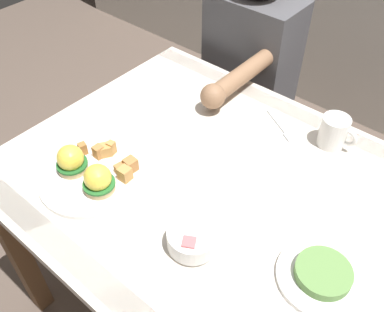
% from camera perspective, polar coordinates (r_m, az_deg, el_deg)
% --- Properties ---
extents(dining_table, '(1.20, 0.90, 0.74)m').
position_cam_1_polar(dining_table, '(1.21, 4.27, -7.48)').
color(dining_table, silver).
rests_on(dining_table, ground_plane).
extents(eggs_benedict_plate, '(0.27, 0.27, 0.09)m').
position_cam_1_polar(eggs_benedict_plate, '(1.15, -13.70, -2.25)').
color(eggs_benedict_plate, white).
rests_on(eggs_benedict_plate, dining_table).
extents(fruit_bowl, '(0.12, 0.12, 0.06)m').
position_cam_1_polar(fruit_bowl, '(0.99, 0.13, -11.12)').
color(fruit_bowl, white).
rests_on(fruit_bowl, dining_table).
extents(coffee_mug, '(0.11, 0.08, 0.09)m').
position_cam_1_polar(coffee_mug, '(1.28, 18.69, 3.20)').
color(coffee_mug, white).
rests_on(coffee_mug, dining_table).
extents(fork, '(0.14, 0.09, 0.00)m').
position_cam_1_polar(fork, '(1.33, 12.00, 3.85)').
color(fork, silver).
rests_on(fork, dining_table).
extents(side_plate, '(0.20, 0.20, 0.04)m').
position_cam_1_polar(side_plate, '(1.00, 17.19, -15.12)').
color(side_plate, white).
rests_on(side_plate, dining_table).
extents(diner_person, '(0.34, 0.54, 1.14)m').
position_cam_1_polar(diner_person, '(1.72, 7.34, 11.02)').
color(diner_person, '#33333D').
rests_on(diner_person, ground_plane).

